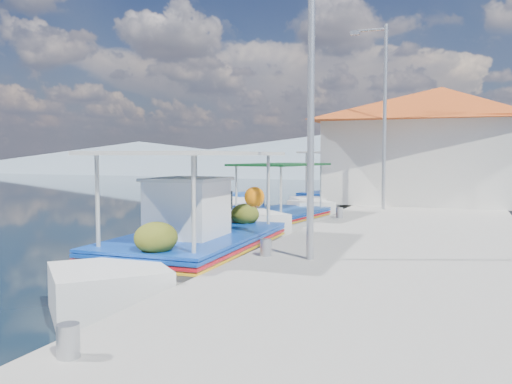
% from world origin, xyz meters
% --- Properties ---
extents(ground, '(160.00, 160.00, 0.00)m').
position_xyz_m(ground, '(0.00, 0.00, 0.00)').
color(ground, black).
rests_on(ground, ground).
extents(quay, '(5.00, 44.00, 0.50)m').
position_xyz_m(quay, '(5.90, 6.00, 0.25)').
color(quay, '#9A9790').
rests_on(quay, ground).
extents(bollards, '(0.20, 17.20, 0.30)m').
position_xyz_m(bollards, '(3.80, 5.25, 0.65)').
color(bollards, '#A5A8AD').
rests_on(bollards, quay).
extents(main_caique, '(2.44, 7.89, 2.60)m').
position_xyz_m(main_caique, '(2.21, 2.45, 0.50)').
color(main_caique, silver).
rests_on(main_caique, ground).
extents(caique_green_canopy, '(2.37, 5.97, 2.26)m').
position_xyz_m(caique_green_canopy, '(2.03, 8.10, 0.34)').
color(caique_green_canopy, silver).
rests_on(caique_green_canopy, ground).
extents(caique_blue_hull, '(2.66, 5.54, 1.02)m').
position_xyz_m(caique_blue_hull, '(-0.45, 10.51, 0.28)').
color(caique_blue_hull, '#19479A').
rests_on(caique_blue_hull, ground).
extents(caique_far, '(3.44, 7.47, 2.69)m').
position_xyz_m(caique_far, '(2.47, 15.20, 0.50)').
color(caique_far, silver).
rests_on(caique_far, ground).
extents(harbor_building, '(10.49, 10.49, 4.40)m').
position_xyz_m(harbor_building, '(6.20, 15.00, 2.78)').
color(harbor_building, silver).
rests_on(harbor_building, quay).
extents(lamp_post_near, '(1.21, 0.14, 6.00)m').
position_xyz_m(lamp_post_near, '(4.51, 2.00, 3.85)').
color(lamp_post_near, '#A5A8AD').
rests_on(lamp_post_near, quay).
extents(lamp_post_far, '(1.21, 0.14, 6.00)m').
position_xyz_m(lamp_post_far, '(4.51, 11.00, 3.85)').
color(lamp_post_far, '#A5A8AD').
rests_on(lamp_post_far, quay).
extents(mountain_ridge, '(171.40, 96.00, 5.50)m').
position_xyz_m(mountain_ridge, '(6.54, 56.00, 2.04)').
color(mountain_ridge, slate).
rests_on(mountain_ridge, ground).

